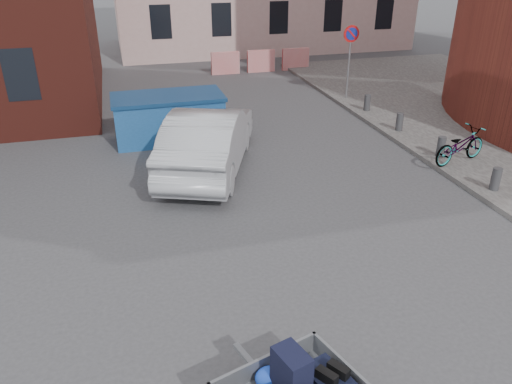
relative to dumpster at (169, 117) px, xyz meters
name	(u,v)px	position (x,y,z in m)	size (l,w,h in m)	color
ground	(266,259)	(0.97, -7.05, -0.69)	(120.00, 120.00, 0.00)	#38383A
no_parking_sign	(350,47)	(6.97, 2.43, 1.32)	(0.60, 0.09, 2.65)	gray
bollards	(441,146)	(6.97, -3.65, -0.30)	(0.22, 9.02, 0.55)	#3A3A3D
barriers	(261,61)	(5.17, 7.95, -0.19)	(4.70, 0.18, 1.00)	red
dumpster	(169,117)	(0.00, 0.00, 0.00)	(3.28, 1.70, 1.37)	#20579B
silver_car	(208,139)	(0.73, -2.52, 0.13)	(1.74, 4.99, 1.65)	#A6A8AD
bicycle	(460,146)	(7.17, -4.16, -0.10)	(0.62, 1.78, 0.93)	black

